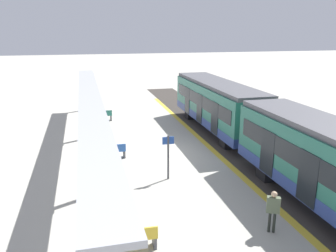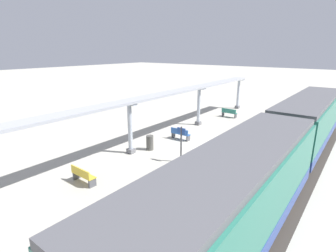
{
  "view_description": "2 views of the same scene",
  "coord_description": "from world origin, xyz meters",
  "px_view_note": "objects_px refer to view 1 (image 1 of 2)",
  "views": [
    {
      "loc": [
        3.66,
        18.36,
        6.95
      ],
      "look_at": [
        -0.91,
        -0.01,
        1.64
      ],
      "focal_mm": 36.63,
      "sensor_mm": 36.0,
      "label": 1
    },
    {
      "loc": [
        -8.32,
        15.7,
        6.51
      ],
      "look_at": [
        1.84,
        2.33,
        1.64
      ],
      "focal_mm": 28.36,
      "sensor_mm": 36.0,
      "label": 2
    }
  ],
  "objects_px": {
    "trash_bin": "(109,172)",
    "passenger_waiting_near_edge": "(273,207)",
    "bench_near_end": "(134,238)",
    "canopy_pillar_second": "(90,113)",
    "canopy_pillar_third": "(95,158)",
    "platform_info_sign": "(168,153)",
    "bench_far_end": "(102,116)",
    "canopy_pillar_nearest": "(87,91)",
    "bench_mid_platform": "(112,151)",
    "train_near_carriage": "(217,105)"
  },
  "relations": [
    {
      "from": "trash_bin",
      "to": "platform_info_sign",
      "type": "bearing_deg",
      "value": 171.89
    },
    {
      "from": "canopy_pillar_third",
      "to": "bench_far_end",
      "type": "xyz_separation_m",
      "value": [
        -1.01,
        -12.7,
        -1.25
      ]
    },
    {
      "from": "canopy_pillar_nearest",
      "to": "trash_bin",
      "type": "height_order",
      "value": "canopy_pillar_nearest"
    },
    {
      "from": "bench_far_end",
      "to": "platform_info_sign",
      "type": "relative_size",
      "value": 0.68
    },
    {
      "from": "canopy_pillar_second",
      "to": "passenger_waiting_near_edge",
      "type": "height_order",
      "value": "canopy_pillar_second"
    },
    {
      "from": "canopy_pillar_second",
      "to": "canopy_pillar_nearest",
      "type": "bearing_deg",
      "value": -90.0
    },
    {
      "from": "train_near_carriage",
      "to": "bench_mid_platform",
      "type": "height_order",
      "value": "train_near_carriage"
    },
    {
      "from": "canopy_pillar_third",
      "to": "bench_far_end",
      "type": "distance_m",
      "value": 12.8
    },
    {
      "from": "bench_near_end",
      "to": "platform_info_sign",
      "type": "bearing_deg",
      "value": -115.05
    },
    {
      "from": "trash_bin",
      "to": "platform_info_sign",
      "type": "distance_m",
      "value": 2.95
    },
    {
      "from": "bench_mid_platform",
      "to": "platform_info_sign",
      "type": "distance_m",
      "value": 4.21
    },
    {
      "from": "canopy_pillar_second",
      "to": "bench_near_end",
      "type": "distance_m",
      "value": 12.92
    },
    {
      "from": "bench_far_end",
      "to": "passenger_waiting_near_edge",
      "type": "height_order",
      "value": "passenger_waiting_near_edge"
    },
    {
      "from": "canopy_pillar_second",
      "to": "trash_bin",
      "type": "relative_size",
      "value": 3.35
    },
    {
      "from": "bench_far_end",
      "to": "platform_info_sign",
      "type": "distance_m",
      "value": 12.18
    },
    {
      "from": "canopy_pillar_second",
      "to": "bench_far_end",
      "type": "distance_m",
      "value": 4.54
    },
    {
      "from": "passenger_waiting_near_edge",
      "to": "trash_bin",
      "type": "bearing_deg",
      "value": -47.24
    },
    {
      "from": "train_near_carriage",
      "to": "trash_bin",
      "type": "distance_m",
      "value": 10.79
    },
    {
      "from": "platform_info_sign",
      "to": "passenger_waiting_near_edge",
      "type": "relative_size",
      "value": 1.39
    },
    {
      "from": "train_near_carriage",
      "to": "platform_info_sign",
      "type": "bearing_deg",
      "value": 53.67
    },
    {
      "from": "bench_near_end",
      "to": "canopy_pillar_second",
      "type": "bearing_deg",
      "value": -85.6
    },
    {
      "from": "bench_near_end",
      "to": "platform_info_sign",
      "type": "distance_m",
      "value": 5.78
    },
    {
      "from": "trash_bin",
      "to": "passenger_waiting_near_edge",
      "type": "height_order",
      "value": "passenger_waiting_near_edge"
    },
    {
      "from": "train_near_carriage",
      "to": "canopy_pillar_third",
      "type": "bearing_deg",
      "value": 42.72
    },
    {
      "from": "train_near_carriage",
      "to": "passenger_waiting_near_edge",
      "type": "height_order",
      "value": "train_near_carriage"
    },
    {
      "from": "canopy_pillar_third",
      "to": "platform_info_sign",
      "type": "xyz_separation_m",
      "value": [
        -3.4,
        -0.8,
        -0.36
      ]
    },
    {
      "from": "canopy_pillar_second",
      "to": "bench_far_end",
      "type": "xyz_separation_m",
      "value": [
        -1.01,
        -4.25,
        -1.25
      ]
    },
    {
      "from": "bench_mid_platform",
      "to": "platform_info_sign",
      "type": "relative_size",
      "value": 0.68
    },
    {
      "from": "train_near_carriage",
      "to": "trash_bin",
      "type": "height_order",
      "value": "train_near_carriage"
    },
    {
      "from": "bench_far_end",
      "to": "trash_bin",
      "type": "xyz_separation_m",
      "value": [
        0.41,
        11.51,
        0.05
      ]
    },
    {
      "from": "canopy_pillar_third",
      "to": "passenger_waiting_near_edge",
      "type": "xyz_separation_m",
      "value": [
        -5.86,
        4.5,
        -0.7
      ]
    },
    {
      "from": "passenger_waiting_near_edge",
      "to": "platform_info_sign",
      "type": "bearing_deg",
      "value": -65.08
    },
    {
      "from": "canopy_pillar_nearest",
      "to": "canopy_pillar_third",
      "type": "relative_size",
      "value": 1.0
    },
    {
      "from": "bench_mid_platform",
      "to": "bench_far_end",
      "type": "bearing_deg",
      "value": -89.88
    },
    {
      "from": "platform_info_sign",
      "to": "passenger_waiting_near_edge",
      "type": "distance_m",
      "value": 5.85
    },
    {
      "from": "passenger_waiting_near_edge",
      "to": "canopy_pillar_third",
      "type": "bearing_deg",
      "value": -37.49
    },
    {
      "from": "bench_near_end",
      "to": "bench_mid_platform",
      "type": "xyz_separation_m",
      "value": [
        -0.04,
        -8.53,
        0.0
      ]
    },
    {
      "from": "passenger_waiting_near_edge",
      "to": "bench_near_end",
      "type": "bearing_deg",
      "value": -1.47
    },
    {
      "from": "train_near_carriage",
      "to": "canopy_pillar_third",
      "type": "relative_size",
      "value": 3.48
    },
    {
      "from": "train_near_carriage",
      "to": "bench_far_end",
      "type": "xyz_separation_m",
      "value": [
        7.77,
        -4.6,
        -1.38
      ]
    },
    {
      "from": "canopy_pillar_nearest",
      "to": "canopy_pillar_third",
      "type": "bearing_deg",
      "value": 90.0
    },
    {
      "from": "canopy_pillar_second",
      "to": "platform_info_sign",
      "type": "distance_m",
      "value": 8.39
    },
    {
      "from": "bench_near_end",
      "to": "trash_bin",
      "type": "distance_m",
      "value": 5.58
    },
    {
      "from": "train_near_carriage",
      "to": "trash_bin",
      "type": "relative_size",
      "value": 11.63
    },
    {
      "from": "train_near_carriage",
      "to": "canopy_pillar_third",
      "type": "height_order",
      "value": "train_near_carriage"
    },
    {
      "from": "trash_bin",
      "to": "platform_info_sign",
      "type": "relative_size",
      "value": 0.45
    },
    {
      "from": "trash_bin",
      "to": "canopy_pillar_second",
      "type": "bearing_deg",
      "value": -85.29
    },
    {
      "from": "train_near_carriage",
      "to": "bench_far_end",
      "type": "relative_size",
      "value": 7.71
    },
    {
      "from": "train_near_carriage",
      "to": "passenger_waiting_near_edge",
      "type": "xyz_separation_m",
      "value": [
        2.91,
        12.6,
        -0.83
      ]
    },
    {
      "from": "canopy_pillar_second",
      "to": "trash_bin",
      "type": "xyz_separation_m",
      "value": [
        -0.6,
        7.26,
        -1.19
      ]
    }
  ]
}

